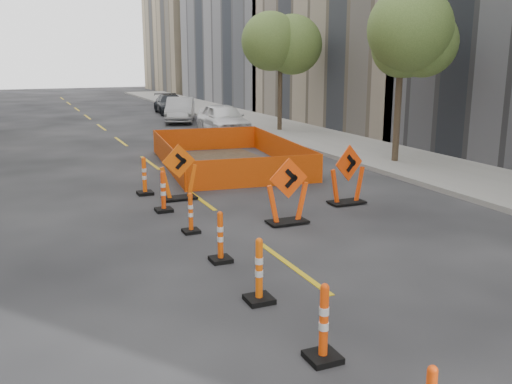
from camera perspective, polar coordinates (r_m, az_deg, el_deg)
name	(u,v)px	position (r m, az deg, el deg)	size (l,w,h in m)	color
ground_plane	(429,367)	(8.22, 16.92, -16.41)	(140.00, 140.00, 0.00)	black
sidewalk_right	(407,161)	(22.50, 14.91, 2.98)	(4.00, 90.00, 0.15)	gray
bld_right_c	(398,3)	(36.50, 14.04, 17.84)	(12.00, 16.00, 14.00)	gray
bld_right_e	(208,19)	(67.65, -4.79, 16.88)	(12.00, 14.00, 16.00)	tan
tree_r_b	(402,41)	(21.79, 14.36, 14.46)	(2.80, 2.80, 5.95)	#382B1E
tree_r_c	(280,45)	(30.35, 2.45, 14.48)	(2.80, 2.80, 5.95)	#382B1E
channelizer_3	(324,322)	(7.84, 6.79, -12.82)	(0.44, 0.44, 1.11)	#E84209
channelizer_4	(259,270)	(9.50, 0.31, -7.83)	(0.44, 0.44, 1.12)	#E05409
channelizer_5	(220,237)	(11.35, -3.58, -4.47)	(0.41, 0.41, 1.04)	#D74609
channelizer_6	(191,213)	(13.24, -6.55, -2.08)	(0.38, 0.38, 0.96)	#D64409
channelizer_7	(163,191)	(15.12, -9.26, 0.07)	(0.43, 0.43, 1.09)	#DB3C09
channelizer_8	(144,176)	(17.07, -11.10, 1.60)	(0.45, 0.45, 1.13)	#E95109
chevron_sign_left	(179,172)	(16.28, -7.74, 2.00)	(1.07, 0.64, 1.60)	#DF5309
chevron_sign_center	(288,191)	(13.80, 3.19, 0.09)	(1.09, 0.66, 1.64)	#F5450A
chevron_sign_right	(348,175)	(15.83, 9.15, 1.72)	(1.10, 0.66, 1.66)	#DE3B09
safety_fence	(227,153)	(21.28, -2.95, 3.92)	(4.43, 7.54, 0.94)	#FF490D
parked_car_near	(223,119)	(29.76, -3.29, 7.30)	(1.88, 4.67, 1.59)	white
parked_car_mid	(180,110)	(35.59, -7.59, 8.15)	(1.58, 4.54, 1.49)	#95969A
parked_car_far	(170,104)	(40.77, -8.57, 8.68)	(1.88, 4.61, 1.34)	black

